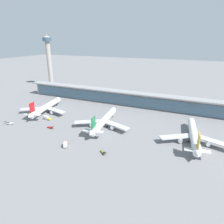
{
  "coord_description": "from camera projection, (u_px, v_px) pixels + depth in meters",
  "views": [
    {
      "loc": [
        68.2,
        -129.87,
        67.3
      ],
      "look_at": [
        0.0,
        20.01,
        7.37
      ],
      "focal_mm": 32.45,
      "sensor_mm": 36.0,
      "label": 1
    }
  ],
  "objects": [
    {
      "name": "safety_cone_charlie",
      "position": [
        20.0,
        117.0,
        182.52
      ],
      "size": [
        0.62,
        0.62,
        0.7
      ],
      "color": "orange",
      "rests_on": "ground"
    },
    {
      "name": "safety_cone_bravo",
      "position": [
        40.0,
        121.0,
        174.86
      ],
      "size": [
        0.62,
        0.62,
        0.7
      ],
      "color": "orange",
      "rests_on": "ground"
    },
    {
      "name": "airliner_left_stand",
      "position": [
        46.0,
        107.0,
        194.7
      ],
      "size": [
        45.23,
        59.68,
        16.02
      ],
      "color": "white",
      "rests_on": "ground"
    },
    {
      "name": "service_truck_at_far_stand_olive",
      "position": [
        103.0,
        152.0,
        125.69
      ],
      "size": [
        6.1,
        5.39,
        2.7
      ],
      "color": "olive",
      "rests_on": "ground"
    },
    {
      "name": "control_tower",
      "position": [
        49.0,
        58.0,
        289.03
      ],
      "size": [
        12.0,
        12.0,
        76.3
      ],
      "color": "#9E998E",
      "rests_on": "ground"
    },
    {
      "name": "terminal_building",
      "position": [
        130.0,
        98.0,
        213.72
      ],
      "size": [
        253.45,
        12.8,
        15.2
      ],
      "color": "#9E998E",
      "rests_on": "ground"
    },
    {
      "name": "airliner_right_stand",
      "position": [
        194.0,
        135.0,
        138.18
      ],
      "size": [
        45.83,
        60.1,
        16.02
      ],
      "color": "white",
      "rests_on": "ground"
    },
    {
      "name": "ground_plane",
      "position": [
        102.0,
        129.0,
        160.64
      ],
      "size": [
        1200.0,
        1200.0,
        0.0
      ],
      "primitive_type": "plane",
      "color": "slate"
    },
    {
      "name": "safety_cone_alpha",
      "position": [
        12.0,
        117.0,
        184.49
      ],
      "size": [
        0.62,
        0.62,
        0.7
      ],
      "color": "orange",
      "rests_on": "ground"
    },
    {
      "name": "service_truck_on_taxiway_red",
      "position": [
        66.0,
        144.0,
        133.68
      ],
      "size": [
        5.71,
        7.45,
        3.1
      ],
      "color": "#B21E1E",
      "rests_on": "ground"
    },
    {
      "name": "service_truck_near_nose_yellow",
      "position": [
        47.0,
        118.0,
        178.02
      ],
      "size": [
        7.48,
        2.98,
        3.1
      ],
      "color": "yellow",
      "rests_on": "ground"
    },
    {
      "name": "airliner_centre_stand",
      "position": [
        104.0,
        121.0,
        162.86
      ],
      "size": [
        45.93,
        60.15,
        16.02
      ],
      "color": "white",
      "rests_on": "ground"
    },
    {
      "name": "service_truck_by_tail_white",
      "position": [
        10.0,
        123.0,
        168.61
      ],
      "size": [
        6.42,
        4.89,
        2.7
      ],
      "color": "silver",
      "rests_on": "ground"
    },
    {
      "name": "service_truck_mid_apron_grey",
      "position": [
        80.0,
        123.0,
        169.3
      ],
      "size": [
        3.33,
        2.87,
        2.05
      ],
      "color": "gray",
      "rests_on": "ground"
    },
    {
      "name": "service_truck_under_wing_red",
      "position": [
        50.0,
        127.0,
        160.92
      ],
      "size": [
        6.91,
        2.4,
        2.7
      ],
      "color": "#B21E1E",
      "rests_on": "ground"
    }
  ]
}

